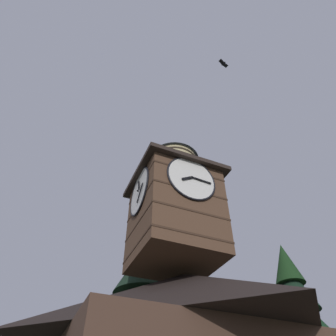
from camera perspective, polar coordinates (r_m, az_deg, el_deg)
The scene contains 3 objects.
clock_tower at distance 16.74m, azimuth 1.22°, elevation -6.86°, with size 4.69×4.69×7.91m.
pine_tree_behind at distance 19.79m, azimuth -4.70°, elevation -27.03°, with size 6.58×6.58×16.31m.
flying_bird_high at distance 19.16m, azimuth 10.19°, elevation 18.39°, with size 0.68×0.39×0.15m.
Camera 1 is at (7.94, 11.80, 1.84)m, focal length 33.10 mm.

